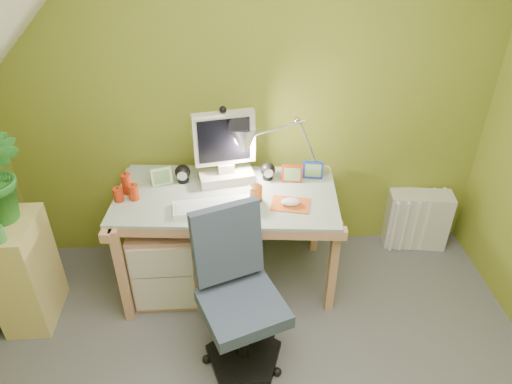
{
  "coord_description": "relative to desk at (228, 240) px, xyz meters",
  "views": [
    {
      "loc": [
        -0.14,
        -1.22,
        2.33
      ],
      "look_at": [
        0.0,
        1.0,
        0.85
      ],
      "focal_mm": 33.0,
      "sensor_mm": 36.0,
      "label": 1
    }
  ],
  "objects": [
    {
      "name": "wall_back",
      "position": [
        0.17,
        0.42,
        0.84
      ],
      "size": [
        3.2,
        0.01,
        2.4
      ],
      "primitive_type": "cube",
      "color": "olive",
      "rests_on": "floor"
    },
    {
      "name": "desk",
      "position": [
        0.0,
        0.0,
        0.0
      ],
      "size": [
        1.41,
        0.79,
        0.72
      ],
      "primitive_type": null,
      "rotation": [
        0.0,
        0.0,
        -0.09
      ],
      "color": "tan",
      "rests_on": "floor"
    },
    {
      "name": "monitor",
      "position": [
        -0.0,
        0.18,
        0.61
      ],
      "size": [
        0.4,
        0.27,
        0.5
      ],
      "primitive_type": null,
      "rotation": [
        0.0,
        0.0,
        0.18
      ],
      "color": "beige",
      "rests_on": "desk"
    },
    {
      "name": "speaker_left",
      "position": [
        -0.27,
        0.16,
        0.42
      ],
      "size": [
        0.1,
        0.1,
        0.12
      ],
      "primitive_type": null,
      "rotation": [
        0.0,
        0.0,
        -0.01
      ],
      "color": "black",
      "rests_on": "desk"
    },
    {
      "name": "speaker_right",
      "position": [
        0.27,
        0.16,
        0.42
      ],
      "size": [
        0.1,
        0.1,
        0.11
      ],
      "primitive_type": null,
      "rotation": [
        0.0,
        0.0,
        0.11
      ],
      "color": "black",
      "rests_on": "desk"
    },
    {
      "name": "keyboard",
      "position": [
        -0.08,
        -0.14,
        0.37
      ],
      "size": [
        0.47,
        0.2,
        0.02
      ],
      "primitive_type": "cube",
      "rotation": [
        0.0,
        0.0,
        0.11
      ],
      "color": "white",
      "rests_on": "desk"
    },
    {
      "name": "mousepad",
      "position": [
        0.38,
        -0.14,
        0.36
      ],
      "size": [
        0.26,
        0.21,
        0.01
      ],
      "primitive_type": "cube",
      "rotation": [
        0.0,
        0.0,
        -0.23
      ],
      "color": "#C1521E",
      "rests_on": "desk"
    },
    {
      "name": "mouse",
      "position": [
        0.38,
        -0.14,
        0.38
      ],
      "size": [
        0.12,
        0.08,
        0.04
      ],
      "primitive_type": "ellipsoid",
      "rotation": [
        0.0,
        0.0,
        0.11
      ],
      "color": "white",
      "rests_on": "mousepad"
    },
    {
      "name": "amber_tumbler",
      "position": [
        0.18,
        -0.08,
        0.41
      ],
      "size": [
        0.09,
        0.09,
        0.1
      ],
      "primitive_type": "cylinder",
      "rotation": [
        0.0,
        0.0,
        -0.22
      ],
      "color": "#984716",
      "rests_on": "desk"
    },
    {
      "name": "candle_cluster",
      "position": [
        -0.6,
        0.01,
        0.43
      ],
      "size": [
        0.19,
        0.17,
        0.13
      ],
      "primitive_type": null,
      "rotation": [
        0.0,
        0.0,
        0.1
      ],
      "color": "#B42D0F",
      "rests_on": "desk"
    },
    {
      "name": "photo_frame_red",
      "position": [
        0.42,
        0.12,
        0.42
      ],
      "size": [
        0.13,
        0.04,
        0.11
      ],
      "primitive_type": "cube",
      "rotation": [
        0.0,
        0.0,
        -0.15
      ],
      "color": "#B33313",
      "rests_on": "desk"
    },
    {
      "name": "photo_frame_blue",
      "position": [
        0.56,
        0.16,
        0.42
      ],
      "size": [
        0.13,
        0.04,
        0.11
      ],
      "primitive_type": "cube",
      "rotation": [
        0.0,
        0.0,
        -0.18
      ],
      "color": "#16329B",
      "rests_on": "desk"
    },
    {
      "name": "photo_frame_green",
      "position": [
        -0.4,
        0.14,
        0.42
      ],
      "size": [
        0.13,
        0.05,
        0.11
      ],
      "primitive_type": "cube",
      "rotation": [
        0.0,
        0.0,
        0.28
      ],
      "color": "beige",
      "rests_on": "desk"
    },
    {
      "name": "desk_lamp",
      "position": [
        0.45,
        0.18,
        0.67
      ],
      "size": [
        0.61,
        0.33,
        0.62
      ],
      "primitive_type": null,
      "rotation": [
        0.0,
        0.0,
        -0.15
      ],
      "color": "silver",
      "rests_on": "desk"
    },
    {
      "name": "side_ledge",
      "position": [
        -1.23,
        -0.23,
        -0.0
      ],
      "size": [
        0.27,
        0.41,
        0.72
      ],
      "primitive_type": "cube",
      "color": "#D7C171",
      "rests_on": "floor"
    },
    {
      "name": "task_chair",
      "position": [
        0.07,
        -0.65,
        0.07
      ],
      "size": [
        0.61,
        0.61,
        0.86
      ],
      "primitive_type": null,
      "rotation": [
        0.0,
        0.0,
        0.36
      ],
      "color": "#38445C",
      "rests_on": "floor"
    },
    {
      "name": "radiator",
      "position": [
        1.41,
        0.32,
        -0.14
      ],
      "size": [
        0.47,
        0.24,
        0.45
      ],
      "primitive_type": "cube",
      "rotation": [
        0.0,
        0.0,
        -0.14
      ],
      "color": "silver",
      "rests_on": "floor"
    }
  ]
}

